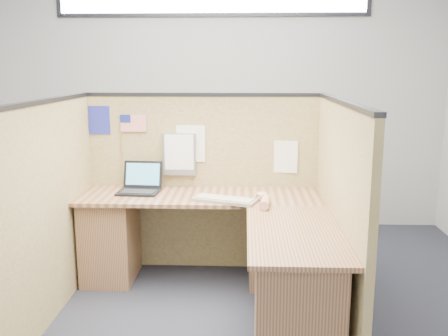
{
  "coord_description": "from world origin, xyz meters",
  "views": [
    {
      "loc": [
        0.36,
        -3.2,
        1.74
      ],
      "look_at": [
        0.2,
        0.5,
        0.99
      ],
      "focal_mm": 40.0,
      "sensor_mm": 36.0,
      "label": 1
    }
  ],
  "objects_px": {
    "l_desk": "(221,253)",
    "keyboard": "(224,200)",
    "mouse": "(262,197)",
    "laptop": "(140,184)"
  },
  "relations": [
    {
      "from": "keyboard",
      "to": "laptop",
      "type": "bearing_deg",
      "value": 176.57
    },
    {
      "from": "keyboard",
      "to": "mouse",
      "type": "relative_size",
      "value": 5.13
    },
    {
      "from": "keyboard",
      "to": "mouse",
      "type": "xyz_separation_m",
      "value": [
        0.29,
        0.07,
        0.01
      ]
    },
    {
      "from": "keyboard",
      "to": "mouse",
      "type": "bearing_deg",
      "value": 32.33
    },
    {
      "from": "keyboard",
      "to": "l_desk",
      "type": "bearing_deg",
      "value": -75.84
    },
    {
      "from": "l_desk",
      "to": "mouse",
      "type": "distance_m",
      "value": 0.54
    },
    {
      "from": "l_desk",
      "to": "keyboard",
      "type": "distance_m",
      "value": 0.4
    },
    {
      "from": "keyboard",
      "to": "mouse",
      "type": "distance_m",
      "value": 0.3
    },
    {
      "from": "laptop",
      "to": "l_desk",
      "type": "bearing_deg",
      "value": -31.38
    },
    {
      "from": "l_desk",
      "to": "keyboard",
      "type": "xyz_separation_m",
      "value": [
        0.02,
        0.19,
        0.35
      ]
    }
  ]
}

